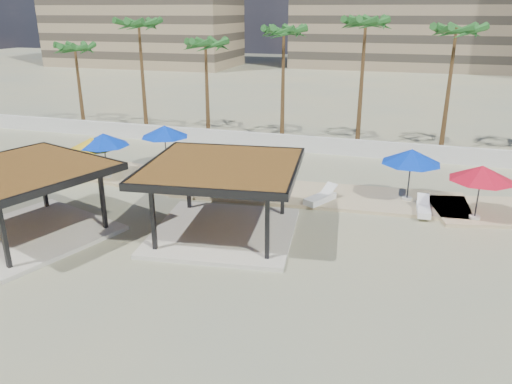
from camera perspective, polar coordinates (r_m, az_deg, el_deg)
ground at (r=22.28m, az=-1.55°, el=-6.04°), size 200.00×200.00×0.00m
promenade at (r=28.68m, az=7.13°, el=0.04°), size 44.45×7.97×0.24m
boundary_wall at (r=36.70m, az=6.43°, el=5.41°), size 56.00×0.30×1.20m
pavilion_central at (r=22.61m, az=-3.80°, el=-0.08°), size 7.46×7.46×3.41m
pavilion_west at (r=24.60m, az=-24.93°, el=-0.42°), size 8.25×8.25×3.32m
umbrella_a at (r=31.31m, az=-17.03°, el=5.74°), size 4.06×4.06×2.73m
umbrella_b at (r=31.39m, az=-18.22°, el=5.30°), size 3.68×3.68×2.52m
umbrella_c at (r=26.05m, az=24.39°, el=1.97°), size 3.87×3.87×2.71m
umbrella_d at (r=27.40m, az=17.35°, el=3.90°), size 4.10×4.10×2.82m
umbrella_f at (r=32.60m, az=-10.41°, el=6.83°), size 3.09×3.09×2.73m
lounger_a at (r=32.57m, az=-19.38°, el=2.08°), size 1.35×2.34×0.84m
lounger_b at (r=26.82m, az=7.38°, el=-0.70°), size 1.59×2.20×0.80m
lounger_c at (r=26.56m, az=18.58°, el=-1.88°), size 0.72×1.93×0.72m
palm_a at (r=46.38m, az=-19.97°, el=14.90°), size 3.00×3.00×7.63m
palm_b at (r=43.35m, az=-13.24°, el=17.72°), size 3.00×3.00×9.60m
palm_c at (r=40.23m, az=-5.78°, el=16.10°), size 3.00×3.00×8.19m
palm_d at (r=39.05m, az=3.19°, el=17.40°), size 3.00×3.00×9.17m
palm_e at (r=37.52m, az=12.39°, el=17.84°), size 3.00×3.00×9.83m
palm_f at (r=37.67m, az=21.86°, el=16.27°), size 3.00×3.00×9.37m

